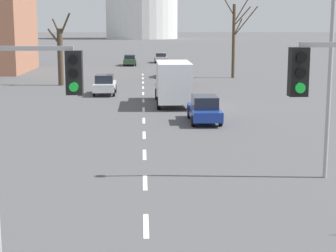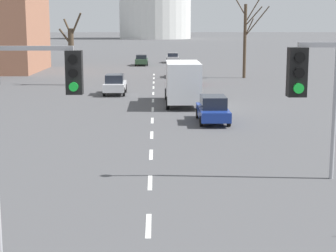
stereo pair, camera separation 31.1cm
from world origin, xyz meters
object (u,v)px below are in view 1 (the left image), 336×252
Objects in this scene: delivery_truck at (173,81)px; sedan_near_left at (204,109)px; sedan_distant_centre at (161,58)px; sedan_far_right at (178,77)px; sedan_near_right at (105,84)px; traffic_signal_near_left at (19,98)px; sedan_mid_centre at (130,60)px; sedan_far_left at (168,70)px; street_lamp_right at (319,52)px.

sedan_near_left is at bearing -78.87° from delivery_truck.
sedan_far_right is at bearing -88.93° from sedan_distant_centre.
sedan_near_left is at bearing -63.58° from sedan_near_right.
sedan_near_left reaches higher than sedan_distant_centre.
sedan_mid_centre is at bearing 89.16° from traffic_signal_near_left.
delivery_truck is (5.31, -6.20, 0.85)m from sedan_near_right.
sedan_far_left is (6.00, 15.35, -0.03)m from sedan_near_right.
sedan_far_right is at bearing -78.75° from sedan_mid_centre.
sedan_far_left is at bearing 94.92° from street_lamp_right.
sedan_distant_centre is (-0.07, 23.50, -0.05)m from sedan_far_left.
sedan_near_right is (-9.56, 26.01, -3.90)m from street_lamp_right.
sedan_near_right is 8.20m from delivery_truck.
sedan_far_right is 0.57× the size of delivery_truck.
traffic_signal_near_left is 1.31× the size of sedan_distant_centre.
sedan_near_right is at bearing 110.18° from street_lamp_right.
delivery_truck is (-1.46, 7.43, 0.90)m from sedan_near_left.
delivery_truck is at bearing -90.79° from sedan_distant_centre.
sedan_mid_centre is at bearing 101.25° from sedan_far_right.
sedan_near_right is 33.24m from sedan_mid_centre.
traffic_signal_near_left is 67.36m from sedan_mid_centre.
sedan_far_right is (6.13, 41.39, -3.38)m from traffic_signal_near_left.
traffic_signal_near_left reaches higher than delivery_truck.
street_lamp_right is 1.66× the size of sedan_far_left.
delivery_truck is (-1.21, -13.53, 0.91)m from sedan_far_right.
delivery_truck reaches higher than sedan_near_left.
sedan_far_left reaches higher than sedan_mid_centre.
sedan_far_right is at bearing -86.27° from sedan_far_left.
traffic_signal_near_left is 21.67m from sedan_near_left.
street_lamp_right is at bearing -77.89° from delivery_truck.
sedan_far_left is (4.62, -17.87, 0.06)m from sedan_mid_centre.
sedan_near_left is at bearing 102.69° from street_lamp_right.
sedan_far_right is 31.51m from sedan_distant_centre.
sedan_near_left is 47.15m from sedan_mid_centre.
traffic_signal_near_left is at bearing -100.02° from delivery_truck.
sedan_far_right is at bearing 48.37° from sedan_near_right.
delivery_truck is at bearing 101.13° from sedan_near_left.
sedan_mid_centre is at bearing 97.87° from street_lamp_right.
sedan_near_right reaches higher than sedan_far_right.
sedan_near_right is at bearing -111.36° from sedan_far_left.
street_lamp_right is 1.70× the size of sedan_near_left.
sedan_near_left is 0.98× the size of sedan_mid_centre.
sedan_near_right is 9.82m from sedan_far_right.
traffic_signal_near_left is 1.21× the size of sedan_mid_centre.
delivery_truck is at bearing 79.98° from traffic_signal_near_left.
street_lamp_right is 1.84× the size of sedan_near_right.
sedan_mid_centre is at bearing 104.51° from sedan_far_left.
sedan_far_left is 1.09× the size of sedan_distant_centre.
traffic_signal_near_left reaches higher than sedan_far_left.
delivery_truck is (4.92, 27.86, -2.47)m from traffic_signal_near_left.
traffic_signal_near_left is at bearing -96.48° from sedan_far_left.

